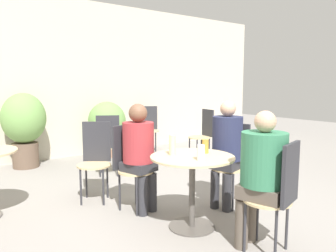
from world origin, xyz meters
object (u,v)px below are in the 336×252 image
object	(u,v)px
bistro_chair_1	(232,157)
bistro_chair_2	(130,160)
bistro_chair_6	(204,131)
beer_glass_2	(205,146)
potted_plant_0	(24,124)
beer_glass_1	(201,153)
beer_glass_0	(172,145)
bistro_chair_0	(279,189)
bistro_chair_5	(149,125)
bistro_chair_4	(108,140)
bistro_chair_3	(96,154)
potted_plant_1	(107,125)
seated_person_0	(262,169)
cafe_table_near	(192,173)
seated_person_1	(227,145)
seated_person_2	(139,148)

from	to	relation	value
bistro_chair_1	bistro_chair_2	world-z (taller)	same
bistro_chair_6	beer_glass_2	bearing A→B (deg)	-33.53
potted_plant_0	beer_glass_1	bearing A→B (deg)	-79.04
beer_glass_0	beer_glass_2	distance (m)	0.34
bistro_chair_0	beer_glass_1	xyz separation A→B (m)	(-0.29, 0.62, 0.23)
bistro_chair_0	bistro_chair_5	world-z (taller)	same
bistro_chair_4	bistro_chair_6	distance (m)	1.88
bistro_chair_0	bistro_chair_5	xyz separation A→B (m)	(1.43, 4.19, 0.00)
potted_plant_0	beer_glass_2	bearing A→B (deg)	-74.37
bistro_chair_2	beer_glass_1	size ratio (longest dim) A/B	6.57
bistro_chair_5	beer_glass_0	xyz separation A→B (m)	(-1.80, -3.23, 0.26)
bistro_chair_3	bistro_chair_5	xyz separation A→B (m)	(2.09, 2.06, 0.00)
beer_glass_2	potted_plant_1	bearing A→B (deg)	80.77
seated_person_0	potted_plant_0	xyz separation A→B (m)	(-0.96, 4.13, 0.05)
bistro_chair_1	bistro_chair_0	bearing A→B (deg)	-45.00
bistro_chair_4	bistro_chair_6	bearing A→B (deg)	-153.77
bistro_chair_4	bistro_chair_6	xyz separation A→B (m)	(1.88, -0.07, 0.00)
beer_glass_1	bistro_chair_4	bearing A→B (deg)	85.24
cafe_table_near	seated_person_1	xyz separation A→B (m)	(0.67, 0.19, 0.18)
beer_glass_1	beer_glass_2	xyz separation A→B (m)	(0.25, 0.22, -0.00)
bistro_chair_1	seated_person_2	xyz separation A→B (m)	(-1.01, 0.43, 0.15)
bistro_chair_6	beer_glass_0	world-z (taller)	bistro_chair_6
bistro_chair_0	bistro_chair_2	size ratio (longest dim) A/B	1.00
cafe_table_near	beer_glass_2	size ratio (longest dim) A/B	5.78
bistro_chair_2	bistro_chair_6	size ratio (longest dim) A/B	1.00
bistro_chair_1	bistro_chair_5	distance (m)	3.26
bistro_chair_0	seated_person_0	world-z (taller)	seated_person_0
bistro_chair_2	seated_person_0	xyz separation A→B (m)	(0.43, -1.47, 0.14)
seated_person_1	seated_person_2	world-z (taller)	seated_person_1
cafe_table_near	bistro_chair_1	bearing A→B (deg)	16.24
bistro_chair_6	potted_plant_0	bearing A→B (deg)	-108.53
cafe_table_near	bistro_chair_4	bearing A→B (deg)	86.38
bistro_chair_1	bistro_chair_5	size ratio (longest dim) A/B	1.00
beer_glass_0	seated_person_1	bearing A→B (deg)	3.17
beer_glass_0	bistro_chair_3	bearing A→B (deg)	104.21
beer_glass_2	potted_plant_0	size ratio (longest dim) A/B	0.11
bistro_chair_4	bistro_chair_5	world-z (taller)	same
seated_person_0	seated_person_1	bearing A→B (deg)	-135.11
bistro_chair_2	seated_person_1	world-z (taller)	seated_person_1
bistro_chair_5	seated_person_0	xyz separation A→B (m)	(-1.48, -4.04, 0.14)
cafe_table_near	bistro_chair_2	xyz separation A→B (m)	(-0.24, 0.81, 0.01)
cafe_table_near	bistro_chair_6	xyz separation A→B (m)	(2.01, 2.06, 0.01)
seated_person_0	beer_glass_0	bearing A→B (deg)	-84.71
seated_person_0	beer_glass_1	distance (m)	0.54
seated_person_0	bistro_chair_5	bearing A→B (deg)	-126.28
bistro_chair_2	bistro_chair_5	xyz separation A→B (m)	(1.90, 2.57, 0.00)
cafe_table_near	bistro_chair_3	size ratio (longest dim) A/B	0.86
potted_plant_0	bistro_chair_5	bearing A→B (deg)	-1.93
bistro_chair_6	seated_person_0	world-z (taller)	seated_person_0
bistro_chair_1	seated_person_1	world-z (taller)	seated_person_1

